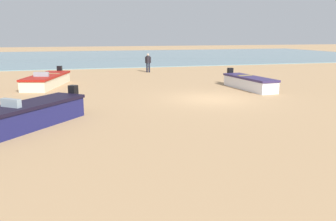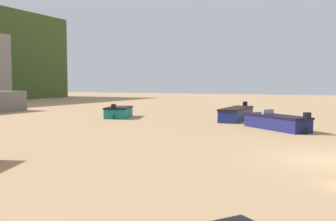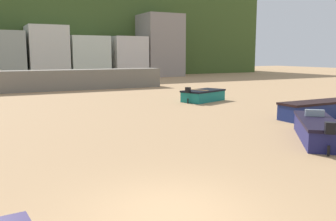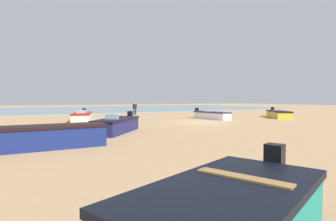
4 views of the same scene
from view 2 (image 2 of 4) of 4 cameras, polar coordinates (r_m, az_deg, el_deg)
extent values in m
plane|color=tan|center=(14.70, 23.55, -6.94)|extent=(160.00, 160.00, 0.00)
cube|color=#17776E|center=(30.72, -7.42, -0.35)|extent=(3.70, 2.75, 0.73)
cube|color=black|center=(30.69, -7.42, 0.44)|extent=(3.82, 2.86, 0.12)
cube|color=black|center=(28.89, -8.18, 0.56)|extent=(0.38, 0.40, 0.40)
cylinder|color=black|center=(28.94, -8.16, -0.99)|extent=(0.13, 0.13, 0.36)
cube|color=olive|center=(30.28, -7.59, 0.48)|extent=(0.73, 1.41, 0.08)
cube|color=navy|center=(23.37, 15.96, -1.84)|extent=(3.89, 4.28, 0.75)
cube|color=black|center=(23.33, 15.98, -0.79)|extent=(4.02, 4.40, 0.12)
cube|color=black|center=(21.52, 20.19, -0.80)|extent=(0.43, 0.42, 0.40)
cylinder|color=black|center=(21.60, 20.14, -2.91)|extent=(0.14, 0.14, 0.37)
cube|color=#8C9EA8|center=(23.92, 14.76, -0.17)|extent=(0.71, 0.65, 0.28)
cube|color=navy|center=(28.51, 10.25, -0.62)|extent=(5.15, 1.39, 0.83)
cube|color=black|center=(28.48, 10.27, 0.33)|extent=(5.25, 1.47, 0.12)
cube|color=black|center=(31.13, 11.53, 0.96)|extent=(0.28, 0.32, 0.40)
cylinder|color=black|center=(31.19, 11.51, -0.62)|extent=(0.10, 0.10, 0.42)
camera|label=1|loc=(27.64, -13.23, 5.15)|focal=38.44mm
camera|label=3|loc=(12.61, 56.23, 5.61)|focal=39.29mm
camera|label=4|loc=(34.20, -9.00, 2.83)|focal=28.79mm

